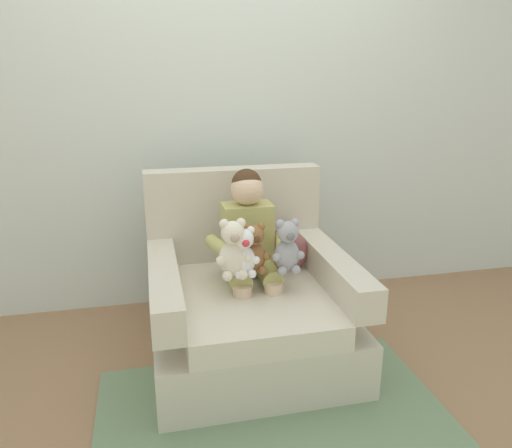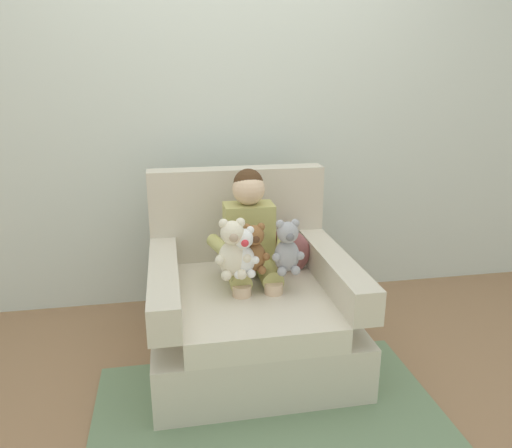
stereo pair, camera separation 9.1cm
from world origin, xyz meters
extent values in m
plane|color=#936D4C|center=(0.00, 0.00, 0.00)|extent=(8.00, 8.00, 0.00)
cube|color=silver|center=(0.00, 0.82, 1.30)|extent=(6.00, 0.10, 2.60)
cube|color=beige|center=(0.00, 0.00, 0.14)|extent=(1.00, 1.03, 0.29)
cube|color=beige|center=(0.00, -0.07, 0.35)|extent=(0.72, 0.89, 0.12)
cube|color=beige|center=(0.00, 0.45, 0.67)|extent=(1.00, 0.14, 0.53)
cube|color=beige|center=(-0.43, -0.07, 0.49)|extent=(0.14, 0.89, 0.16)
cube|color=beige|center=(0.43, -0.07, 0.49)|extent=(0.14, 0.89, 0.16)
cube|color=tan|center=(0.02, 0.16, 0.63)|extent=(0.26, 0.16, 0.34)
sphere|color=beige|center=(0.02, 0.16, 0.88)|extent=(0.17, 0.17, 0.17)
sphere|color=#472D19|center=(0.02, 0.17, 0.91)|extent=(0.16, 0.16, 0.16)
cylinder|color=tan|center=(-0.06, 0.03, 0.46)|extent=(0.11, 0.26, 0.11)
cylinder|color=beige|center=(-0.06, -0.10, 0.31)|extent=(0.09, 0.09, 0.30)
cylinder|color=tan|center=(0.10, 0.03, 0.46)|extent=(0.11, 0.26, 0.11)
cylinder|color=beige|center=(0.10, -0.10, 0.31)|extent=(0.09, 0.09, 0.30)
cylinder|color=tan|center=(-0.14, 0.04, 0.61)|extent=(0.13, 0.27, 0.07)
cylinder|color=tan|center=(0.18, 0.04, 0.61)|extent=(0.13, 0.27, 0.07)
ellipsoid|color=brown|center=(0.01, -0.06, 0.59)|extent=(0.12, 0.10, 0.15)
sphere|color=brown|center=(0.01, -0.07, 0.71)|extent=(0.10, 0.10, 0.10)
sphere|color=#4C2D19|center=(0.01, -0.11, 0.70)|extent=(0.04, 0.04, 0.04)
sphere|color=brown|center=(-0.02, -0.06, 0.75)|extent=(0.04, 0.04, 0.04)
sphere|color=brown|center=(-0.04, -0.09, 0.60)|extent=(0.04, 0.04, 0.04)
sphere|color=brown|center=(-0.02, -0.10, 0.54)|extent=(0.04, 0.04, 0.04)
sphere|color=brown|center=(0.05, -0.06, 0.75)|extent=(0.04, 0.04, 0.04)
sphere|color=brown|center=(0.07, -0.09, 0.60)|extent=(0.04, 0.04, 0.04)
sphere|color=brown|center=(0.04, -0.10, 0.54)|extent=(0.04, 0.04, 0.04)
ellipsoid|color=white|center=(-0.05, -0.09, 0.59)|extent=(0.11, 0.10, 0.15)
sphere|color=white|center=(-0.05, -0.10, 0.70)|extent=(0.10, 0.10, 0.10)
sphere|color=#DB333D|center=(-0.05, -0.15, 0.70)|extent=(0.04, 0.04, 0.04)
sphere|color=white|center=(-0.08, -0.10, 0.74)|extent=(0.04, 0.04, 0.04)
sphere|color=white|center=(-0.10, -0.12, 0.60)|extent=(0.04, 0.04, 0.04)
sphere|color=white|center=(-0.08, -0.14, 0.54)|extent=(0.04, 0.04, 0.04)
sphere|color=white|center=(-0.01, -0.10, 0.74)|extent=(0.04, 0.04, 0.04)
sphere|color=white|center=(0.01, -0.12, 0.60)|extent=(0.04, 0.04, 0.04)
sphere|color=white|center=(-0.02, -0.14, 0.54)|extent=(0.04, 0.04, 0.04)
ellipsoid|color=#9E9EA3|center=(0.17, -0.09, 0.60)|extent=(0.13, 0.11, 0.16)
sphere|color=#9E9EA3|center=(0.17, -0.10, 0.72)|extent=(0.11, 0.11, 0.11)
sphere|color=slate|center=(0.17, -0.15, 0.71)|extent=(0.04, 0.04, 0.04)
sphere|color=#9E9EA3|center=(0.13, -0.10, 0.76)|extent=(0.04, 0.04, 0.04)
sphere|color=#9E9EA3|center=(0.11, -0.13, 0.61)|extent=(0.04, 0.04, 0.04)
sphere|color=#9E9EA3|center=(0.13, -0.14, 0.54)|extent=(0.05, 0.05, 0.05)
sphere|color=#9E9EA3|center=(0.21, -0.10, 0.76)|extent=(0.04, 0.04, 0.04)
sphere|color=#9E9EA3|center=(0.23, -0.13, 0.61)|extent=(0.04, 0.04, 0.04)
sphere|color=#9E9EA3|center=(0.20, -0.14, 0.54)|extent=(0.05, 0.05, 0.05)
ellipsoid|color=silver|center=(-0.10, -0.09, 0.60)|extent=(0.13, 0.11, 0.18)
sphere|color=silver|center=(-0.10, -0.11, 0.74)|extent=(0.11, 0.11, 0.11)
sphere|color=tan|center=(-0.10, -0.16, 0.73)|extent=(0.04, 0.04, 0.04)
sphere|color=silver|center=(-0.14, -0.10, 0.78)|extent=(0.05, 0.05, 0.05)
sphere|color=silver|center=(-0.16, -0.13, 0.61)|extent=(0.05, 0.05, 0.05)
sphere|color=silver|center=(-0.14, -0.15, 0.54)|extent=(0.05, 0.05, 0.05)
sphere|color=silver|center=(-0.06, -0.10, 0.78)|extent=(0.05, 0.05, 0.05)
sphere|color=silver|center=(-0.04, -0.13, 0.61)|extent=(0.05, 0.05, 0.05)
sphere|color=silver|center=(-0.06, -0.15, 0.54)|extent=(0.05, 0.05, 0.05)
ellipsoid|color=#8C4C4C|center=(0.24, 0.20, 0.51)|extent=(0.28, 0.18, 0.26)
camera|label=1|loc=(-0.47, -2.25, 1.46)|focal=34.25mm
camera|label=2|loc=(-0.38, -2.27, 1.46)|focal=34.25mm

